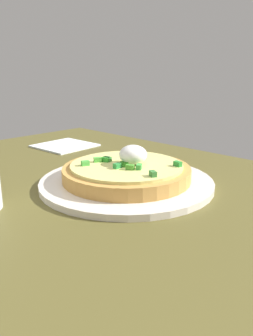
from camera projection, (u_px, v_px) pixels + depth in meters
dining_table at (51, 202)px, 54.04cm from camera, size 91.07×83.95×2.44cm
plate at (126, 182)px, 57.84cm from camera, size 29.17×29.17×1.04cm
pizza at (127, 171)px, 57.26cm from camera, size 21.47×21.47×5.93cm
napkin at (65, 146)px, 86.20cm from camera, size 13.52×13.52×0.40cm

